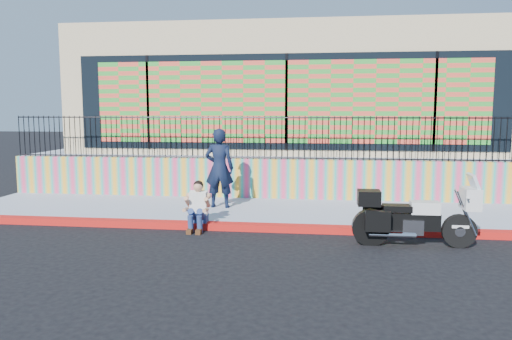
# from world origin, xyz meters

# --- Properties ---
(ground) EXTENTS (90.00, 90.00, 0.00)m
(ground) POSITION_xyz_m (0.00, 0.00, 0.00)
(ground) COLOR black
(ground) RESTS_ON ground
(red_curb) EXTENTS (16.00, 0.30, 0.15)m
(red_curb) POSITION_xyz_m (0.00, 0.00, 0.07)
(red_curb) COLOR #B10C11
(red_curb) RESTS_ON ground
(sidewalk) EXTENTS (16.00, 3.00, 0.15)m
(sidewalk) POSITION_xyz_m (0.00, 1.65, 0.07)
(sidewalk) COLOR #929AB0
(sidewalk) RESTS_ON ground
(mural_wall) EXTENTS (16.00, 0.20, 1.10)m
(mural_wall) POSITION_xyz_m (0.00, 3.25, 0.70)
(mural_wall) COLOR #F23F71
(mural_wall) RESTS_ON sidewalk
(metal_fence) EXTENTS (15.80, 0.04, 1.20)m
(metal_fence) POSITION_xyz_m (0.00, 3.25, 1.85)
(metal_fence) COLOR black
(metal_fence) RESTS_ON mural_wall
(elevated_platform) EXTENTS (16.00, 10.00, 1.25)m
(elevated_platform) POSITION_xyz_m (0.00, 8.35, 0.62)
(elevated_platform) COLOR #929AB0
(elevated_platform) RESTS_ON ground
(storefront_building) EXTENTS (14.00, 8.06, 4.00)m
(storefront_building) POSITION_xyz_m (0.00, 8.13, 3.25)
(storefront_building) COLOR tan
(storefront_building) RESTS_ON elevated_platform
(police_motorcycle) EXTENTS (2.31, 0.76, 1.44)m
(police_motorcycle) POSITION_xyz_m (2.79, -0.83, 0.60)
(police_motorcycle) COLOR black
(police_motorcycle) RESTS_ON ground
(police_officer) EXTENTS (0.74, 0.49, 2.01)m
(police_officer) POSITION_xyz_m (-1.53, 1.74, 1.16)
(police_officer) COLOR black
(police_officer) RESTS_ON sidewalk
(seated_man) EXTENTS (0.54, 0.71, 1.06)m
(seated_man) POSITION_xyz_m (-1.64, -0.17, 0.45)
(seated_man) COLOR navy
(seated_man) RESTS_ON ground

